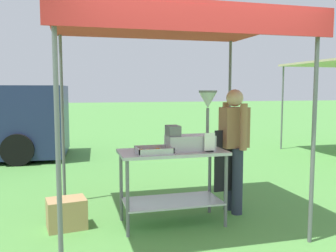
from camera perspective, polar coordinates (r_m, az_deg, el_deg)
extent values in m
plane|color=#519342|center=(9.46, -7.23, -4.10)|extent=(70.00, 70.00, 0.00)
cylinder|color=slate|center=(3.27, -16.76, -2.21)|extent=(0.04, 0.04, 2.35)
cylinder|color=slate|center=(4.06, 21.71, -0.85)|extent=(0.04, 0.04, 2.35)
cylinder|color=slate|center=(5.34, -16.06, 0.83)|extent=(0.04, 0.04, 2.35)
cylinder|color=slate|center=(5.86, 9.51, 1.40)|extent=(0.04, 0.04, 2.35)
cube|color=red|center=(4.49, 0.17, 15.53)|extent=(2.73, 2.28, 0.05)
cube|color=red|center=(3.41, 5.33, 16.34)|extent=(2.73, 0.02, 0.24)
cube|color=#B7B7BC|center=(4.35, 0.68, -4.07)|extent=(1.25, 0.62, 0.04)
cube|color=#B7B7BC|center=(4.49, 0.67, -11.61)|extent=(1.15, 0.57, 0.02)
cylinder|color=slate|center=(4.09, -6.30, -11.17)|extent=(0.04, 0.04, 0.85)
cylinder|color=slate|center=(4.40, 8.97, -9.97)|extent=(0.04, 0.04, 0.85)
cylinder|color=slate|center=(4.58, -7.28, -9.31)|extent=(0.04, 0.04, 0.85)
cylinder|color=slate|center=(4.86, 6.48, -8.41)|extent=(0.04, 0.04, 0.85)
cube|color=#B7B7BC|center=(4.17, -2.21, -4.16)|extent=(0.40, 0.32, 0.01)
cube|color=#B7B7BC|center=(4.02, -1.73, -4.02)|extent=(0.40, 0.01, 0.06)
cube|color=#B7B7BC|center=(4.31, -2.66, -3.35)|extent=(0.40, 0.01, 0.06)
cube|color=#B7B7BC|center=(4.13, -4.83, -3.78)|extent=(0.01, 0.32, 0.06)
cube|color=#B7B7BC|center=(4.21, 0.35, -3.56)|extent=(0.01, 0.32, 0.06)
torus|color=gold|center=(4.24, -0.77, -3.75)|extent=(0.08, 0.08, 0.02)
torus|color=gold|center=(4.17, -0.48, -3.92)|extent=(0.09, 0.09, 0.02)
torus|color=gold|center=(4.23, -3.05, -3.78)|extent=(0.07, 0.07, 0.02)
torus|color=gold|center=(4.13, -3.84, -4.02)|extent=(0.09, 0.09, 0.02)
torus|color=gold|center=(4.23, -1.87, -3.79)|extent=(0.07, 0.07, 0.02)
torus|color=gold|center=(4.23, -4.25, -3.80)|extent=(0.09, 0.09, 0.02)
torus|color=gold|center=(4.29, -1.58, -3.64)|extent=(0.07, 0.07, 0.02)
torus|color=gold|center=(4.05, -2.55, -4.20)|extent=(0.07, 0.07, 0.02)
torus|color=gold|center=(4.18, -1.27, -3.88)|extent=(0.10, 0.10, 0.02)
torus|color=gold|center=(4.12, -2.99, -4.05)|extent=(0.10, 0.10, 0.02)
cube|color=#B7B7BC|center=(4.37, 3.43, -2.60)|extent=(0.56, 0.28, 0.18)
cube|color=slate|center=(4.29, 0.78, -0.73)|extent=(0.14, 0.22, 0.12)
cylinder|color=slate|center=(4.41, 6.16, 0.72)|extent=(0.04, 0.04, 0.32)
cone|color=#B7B7BC|center=(4.40, 6.20, 3.99)|extent=(0.21, 0.21, 0.18)
cylinder|color=slate|center=(4.39, 6.22, 5.35)|extent=(0.22, 0.22, 0.02)
cube|color=black|center=(4.28, 6.47, -3.92)|extent=(0.08, 0.05, 0.02)
cube|color=white|center=(4.26, 6.48, -2.45)|extent=(0.13, 0.01, 0.21)
cylinder|color=#2D3347|center=(4.86, 10.71, -8.44)|extent=(0.14, 0.14, 0.86)
cylinder|color=#2D3347|center=(5.03, 9.50, -7.94)|extent=(0.14, 0.14, 0.86)
cube|color=#9E704C|center=(4.82, 10.24, -0.20)|extent=(0.36, 0.26, 0.52)
cube|color=black|center=(4.83, 8.92, -5.35)|extent=(0.32, 0.05, 0.80)
cylinder|color=#9E704C|center=(4.63, 11.65, -0.15)|extent=(0.10, 0.10, 0.58)
cylinder|color=#9E704C|center=(5.01, 8.94, 0.34)|extent=(0.10, 0.10, 0.58)
sphere|color=#DBB28E|center=(4.80, 10.32, 4.31)|extent=(0.22, 0.22, 0.22)
cube|color=tan|center=(4.54, -15.47, -12.96)|extent=(0.48, 0.38, 0.35)
cube|color=#1E2833|center=(9.14, -18.98, 3.43)|extent=(0.21, 1.62, 0.70)
cylinder|color=black|center=(10.19, -20.25, -1.76)|extent=(0.69, 0.28, 0.68)
cylinder|color=black|center=(8.38, -22.27, -3.41)|extent=(0.69, 0.28, 0.68)
cylinder|color=slate|center=(10.28, 17.31, 2.68)|extent=(0.04, 0.04, 2.21)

